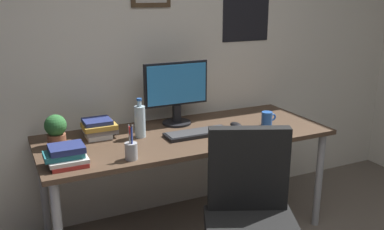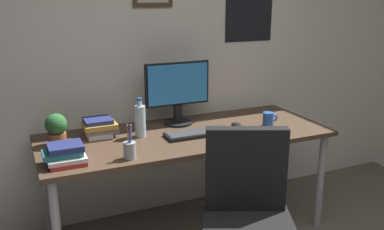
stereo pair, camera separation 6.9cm
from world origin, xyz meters
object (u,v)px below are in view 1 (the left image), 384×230
Objects in this scene: potted_plant at (56,129)px; book_stack_right at (99,128)px; office_chair at (251,214)px; book_stack_left at (67,156)px; keyboard at (198,133)px; water_bottle at (140,121)px; coffee_mug_near at (267,119)px; pen_cup at (131,150)px; computer_mouse at (236,125)px; monitor at (176,90)px.

potted_plant is 0.93× the size of book_stack_right.
office_chair reaches higher than book_stack_left.
office_chair is 0.75m from keyboard.
coffee_mug_near is at bearing -9.63° from water_bottle.
office_chair is at bearing -48.09° from potted_plant.
office_chair is 1.24m from potted_plant.
book_stack_left is (-0.80, 0.57, 0.25)m from office_chair.
keyboard is at bearing -19.74° from water_bottle.
book_stack_right is at bearing 119.46° from office_chair.
water_bottle is at bearing 63.90° from pen_cup.
book_stack_left is (-0.50, -0.27, -0.05)m from water_bottle.
coffee_mug_near is at bearing -2.51° from keyboard.
office_chair is at bearing -115.33° from computer_mouse.
coffee_mug_near is 1.13m from book_stack_right.
computer_mouse is at bearing -7.48° from potted_plant.
potted_plant is 0.98× the size of pen_cup.
book_stack_right is at bearing 167.06° from computer_mouse.
pen_cup is (0.34, -0.39, -0.05)m from potted_plant.
keyboard is 0.56m from pen_cup.
coffee_mug_near is at bearing -8.23° from potted_plant.
potted_plant is 0.88× the size of book_stack_left.
pen_cup is (-0.46, 0.50, 0.25)m from office_chair.
pen_cup is (-0.51, -0.21, 0.04)m from keyboard.
book_stack_left is at bearing -171.40° from computer_mouse.
book_stack_right reaches higher than keyboard.
monitor is at bearing 150.84° from coffee_mug_near.
water_bottle is at bearing 170.37° from coffee_mug_near.
potted_plant is 0.33m from book_stack_left.
coffee_mug_near is at bearing 10.54° from pen_cup.
book_stack_left is (-0.85, -0.15, 0.04)m from keyboard.
potted_plant is at bearing -169.01° from book_stack_right.
book_stack_right is at bearing 10.99° from potted_plant.
book_stack_right is at bearing 99.20° from pen_cup.
pen_cup is at bearing -134.33° from monitor.
monitor reaches higher than water_bottle.
potted_plant is (-0.85, 0.18, 0.09)m from keyboard.
water_bottle is at bearing 109.36° from office_chair.
coffee_mug_near is 1.05m from pen_cup.
computer_mouse is 0.23m from coffee_mug_near.
keyboard is 0.52m from coffee_mug_near.
keyboard is (0.05, 0.72, 0.21)m from office_chair.
water_bottle reaches higher than computer_mouse.
monitor is 1.82× the size of water_bottle.
book_stack_right is (-0.07, 0.44, 0.01)m from pen_cup.
office_chair is 2.21× the size of keyboard.
office_chair is 0.85m from computer_mouse.
water_bottle is 1.15× the size of book_stack_left.
water_bottle is 0.38m from pen_cup.
pen_cup reaches higher than book_stack_right.
computer_mouse is 0.56× the size of potted_plant.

